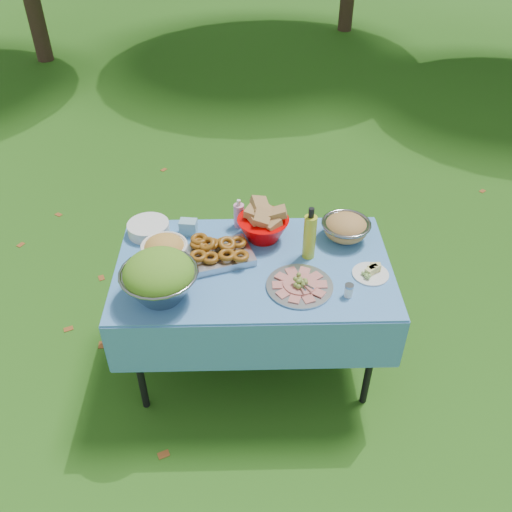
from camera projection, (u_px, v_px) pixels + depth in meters
The scene contains 14 objects.
ground at pixel (254, 359), 3.35m from camera, with size 80.00×80.00×0.00m, color #17370A.
picnic_table at pixel (254, 316), 3.11m from camera, with size 1.46×0.86×0.76m, color #84CFFF.
salad_bowl at pixel (159, 277), 2.61m from camera, with size 0.38×0.38×0.25m, color gray, non-canonical shape.
pasta_bowl_white at pixel (164, 249), 2.88m from camera, with size 0.24×0.24×0.14m, color white, non-canonical shape.
plate_stack at pixel (149, 228), 3.08m from camera, with size 0.24×0.24×0.07m, color white.
wipes_box at pixel (188, 227), 3.07m from camera, with size 0.10×0.07×0.09m, color #83B9CE.
sanitizer_bottle at pixel (239, 213), 3.10m from camera, with size 0.06×0.06×0.18m, color pink.
bread_bowl at pixel (263, 224), 3.01m from camera, with size 0.29×0.29×0.19m, color #D90001, non-canonical shape.
pasta_bowl_steel at pixel (346, 227), 3.02m from camera, with size 0.27×0.27×0.14m, color gray, non-canonical shape.
fried_tray at pixel (218, 253), 2.89m from camera, with size 0.35×0.25×0.08m, color #B4B4B9.
charcuterie_platter at pixel (300, 281), 2.72m from camera, with size 0.34×0.34×0.08m, color #9DA0A4.
oil_bottle at pixel (310, 233), 2.84m from camera, with size 0.07×0.07×0.31m, color gold.
cheese_plate at pixel (371, 271), 2.80m from camera, with size 0.19×0.19×0.05m, color white.
shaker at pixel (349, 290), 2.67m from camera, with size 0.04×0.04×0.07m, color white.
Camera 1 is at (-0.04, -2.21, 2.60)m, focal length 38.00 mm.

